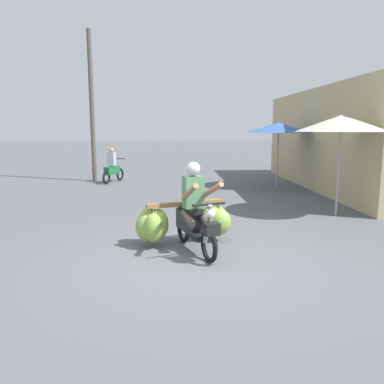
# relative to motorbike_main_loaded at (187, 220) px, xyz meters

# --- Properties ---
(ground_plane) EXTENTS (120.00, 120.00, 0.00)m
(ground_plane) POSITION_rel_motorbike_main_loaded_xyz_m (0.12, -0.91, -0.49)
(ground_plane) COLOR #56595E
(motorbike_main_loaded) EXTENTS (1.85, 1.99, 1.58)m
(motorbike_main_loaded) POSITION_rel_motorbike_main_loaded_xyz_m (0.00, 0.00, 0.00)
(motorbike_main_loaded) COLOR black
(motorbike_main_loaded) RESTS_ON ground
(motorbike_distant_ahead_left) EXTENTS (0.74, 1.54, 1.40)m
(motorbike_distant_ahead_left) POSITION_rel_motorbike_main_loaded_xyz_m (-2.63, 8.50, 0.08)
(motorbike_distant_ahead_left) COLOR black
(motorbike_distant_ahead_left) RESTS_ON ground
(shopfront_building) EXTENTS (4.59, 9.91, 3.51)m
(shopfront_building) POSITION_rel_motorbike_main_loaded_xyz_m (6.92, 6.69, 1.27)
(shopfront_building) COLOR tan
(shopfront_building) RESTS_ON ground
(market_umbrella_near_shop) EXTENTS (2.31, 2.31, 2.35)m
(market_umbrella_near_shop) POSITION_rel_motorbike_main_loaded_xyz_m (3.57, 6.82, 1.69)
(market_umbrella_near_shop) COLOR #99999E
(market_umbrella_near_shop) RESTS_ON ground
(market_umbrella_further_along) EXTENTS (2.18, 2.18, 2.47)m
(market_umbrella_further_along) POSITION_rel_motorbike_main_loaded_xyz_m (3.81, 2.26, 1.78)
(market_umbrella_further_along) COLOR #99999E
(market_umbrella_further_along) RESTS_ON ground
(utility_pole) EXTENTS (0.18, 0.18, 5.98)m
(utility_pole) POSITION_rel_motorbike_main_loaded_xyz_m (-3.44, 9.02, 2.50)
(utility_pole) COLOR brown
(utility_pole) RESTS_ON ground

